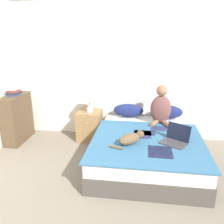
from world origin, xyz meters
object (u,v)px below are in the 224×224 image
(pillow_far, at_px, (167,112))
(laptop_open, at_px, (175,139))
(person_sitting, at_px, (161,107))
(cat_tabby, at_px, (131,138))
(bookshelf, at_px, (17,118))
(bed, at_px, (147,149))
(book_stack_top, at_px, (14,92))
(nightstand, at_px, (90,125))
(pillow_near, at_px, (128,110))
(table_lamp, at_px, (89,96))

(pillow_far, distance_m, laptop_open, 1.07)
(person_sitting, bearing_deg, cat_tabby, -116.48)
(laptop_open, relative_size, bookshelf, 0.51)
(bed, distance_m, cat_tabby, 0.52)
(laptop_open, distance_m, book_stack_top, 2.96)
(bed, xyz_separation_m, nightstand, (-1.10, 0.76, 0.05))
(bed, relative_size, laptop_open, 4.33)
(bed, distance_m, person_sitting, 0.82)
(cat_tabby, distance_m, nightstand, 1.41)
(pillow_near, bearing_deg, table_lamp, -168.98)
(nightstand, bearing_deg, bookshelf, -169.08)
(nightstand, relative_size, book_stack_top, 2.36)
(person_sitting, bearing_deg, bed, -110.35)
(bed, xyz_separation_m, pillow_far, (0.36, 0.86, 0.36))
(pillow_near, distance_m, bookshelf, 2.11)
(laptop_open, bearing_deg, bookshelf, -162.45)
(nightstand, bearing_deg, bed, -34.55)
(person_sitting, xyz_separation_m, nightstand, (-1.32, 0.16, -0.47))
(person_sitting, relative_size, table_lamp, 1.58)
(person_sitting, bearing_deg, laptop_open, -77.68)
(book_stack_top, bearing_deg, cat_tabby, -20.71)
(bookshelf, bearing_deg, cat_tabby, -20.63)
(pillow_near, height_order, person_sitting, person_sitting)
(bed, height_order, book_stack_top, book_stack_top)
(bed, xyz_separation_m, person_sitting, (0.22, 0.60, 0.53))
(book_stack_top, bearing_deg, laptop_open, -14.10)
(book_stack_top, bearing_deg, table_lamp, 8.89)
(bed, height_order, person_sitting, person_sitting)
(cat_tabby, relative_size, nightstand, 0.86)
(cat_tabby, bearing_deg, book_stack_top, 117.24)
(bed, xyz_separation_m, bookshelf, (-2.44, 0.50, 0.22))
(nightstand, bearing_deg, laptop_open, -32.81)
(pillow_near, distance_m, nightstand, 0.81)
(cat_tabby, xyz_separation_m, nightstand, (-0.86, 1.09, -0.27))
(laptop_open, xyz_separation_m, bookshelf, (-2.84, 0.71, -0.07))
(table_lamp, bearing_deg, bookshelf, -170.95)
(pillow_far, xyz_separation_m, cat_tabby, (-0.60, -1.19, -0.04))
(pillow_near, height_order, nightstand, pillow_near)
(laptop_open, bearing_deg, pillow_near, 157.01)
(cat_tabby, xyz_separation_m, laptop_open, (0.64, 0.12, -0.03))
(cat_tabby, bearing_deg, table_lamp, 86.97)
(pillow_near, bearing_deg, laptop_open, -54.56)
(pillow_near, relative_size, person_sitting, 0.83)
(cat_tabby, height_order, table_lamp, table_lamp)
(person_sitting, height_order, bookshelf, person_sitting)
(bed, relative_size, table_lamp, 4.58)
(bookshelf, bearing_deg, laptop_open, -14.03)
(pillow_far, relative_size, laptop_open, 1.24)
(pillow_near, distance_m, table_lamp, 0.79)
(table_lamp, bearing_deg, pillow_near, 11.02)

